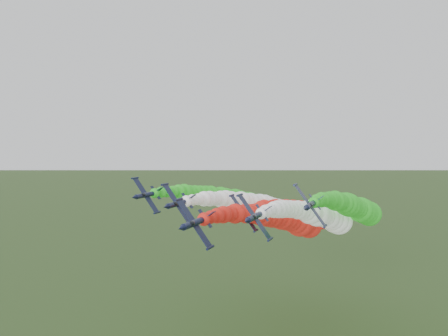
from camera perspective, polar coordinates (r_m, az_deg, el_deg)
The scene contains 6 objects.
jet_lead at distance 122.43m, azimuth 8.15°, elevation -6.71°, with size 15.61×75.78×19.38m.
jet_inner_left at distance 136.96m, azimuth 5.22°, elevation -5.09°, with size 15.49×75.66×19.26m.
jet_inner_right at distance 131.21m, azimuth 12.66°, elevation -6.14°, with size 15.89×76.06×19.66m.
jet_outer_left at distance 149.84m, azimuth 1.52°, elevation -4.32°, with size 16.12×76.29×19.89m.
jet_outer_right at distance 137.75m, azimuth 16.72°, elevation -5.02°, with size 15.59×75.76×19.36m.
jet_trail at distance 150.04m, azimuth 10.33°, elevation -5.80°, with size 15.78×75.95×19.55m.
Camera 1 is at (40.51, -73.42, 57.57)m, focal length 35.00 mm.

